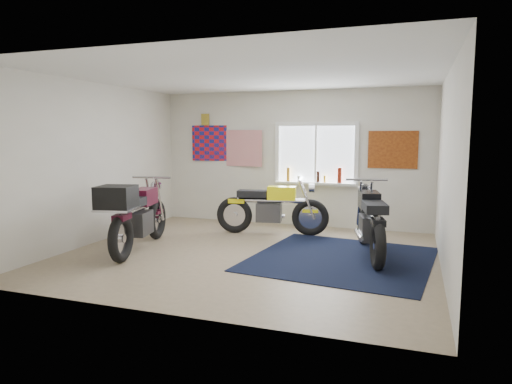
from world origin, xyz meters
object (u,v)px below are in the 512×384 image
(navy_rug, at_px, (341,259))
(black_chrome_bike, at_px, (370,223))
(yellow_triumph, at_px, (271,209))
(maroon_tourer, at_px, (136,215))

(navy_rug, relative_size, black_chrome_bike, 1.20)
(yellow_triumph, bearing_deg, black_chrome_bike, -36.12)
(yellow_triumph, relative_size, maroon_tourer, 0.94)
(navy_rug, distance_m, yellow_triumph, 2.04)
(navy_rug, bearing_deg, maroon_tourer, -168.33)
(maroon_tourer, bearing_deg, black_chrome_bike, -86.29)
(maroon_tourer, bearing_deg, yellow_triumph, -51.71)
(yellow_triumph, height_order, maroon_tourer, maroon_tourer)
(yellow_triumph, distance_m, black_chrome_bike, 2.09)
(black_chrome_bike, bearing_deg, navy_rug, 120.87)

